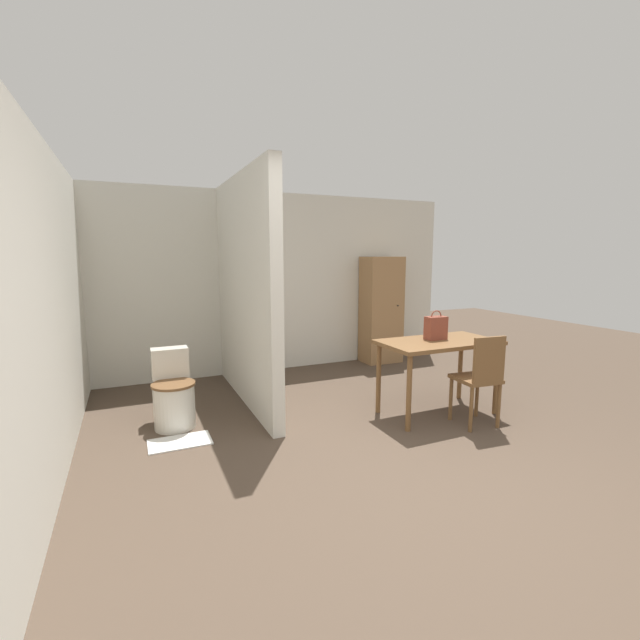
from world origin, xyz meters
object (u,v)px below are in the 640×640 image
at_px(wooden_chair, 480,377).
at_px(toilet, 173,395).
at_px(dining_table, 439,349).
at_px(wooden_cabinet, 381,310).
at_px(handbag, 436,328).

relative_size(wooden_chair, toilet, 1.24).
distance_m(dining_table, wooden_cabinet, 2.23).
xyz_separation_m(dining_table, wooden_chair, (0.14, -0.45, -0.19)).
distance_m(toilet, wooden_cabinet, 3.50).
bearing_deg(wooden_chair, wooden_cabinet, 84.54).
height_order(toilet, wooden_cabinet, wooden_cabinet).
relative_size(wooden_chair, wooden_cabinet, 0.56).
bearing_deg(toilet, wooden_cabinet, 22.96).
xyz_separation_m(wooden_chair, handbag, (-0.14, 0.51, 0.40)).
distance_m(dining_table, wooden_chair, 0.50).
xyz_separation_m(toilet, handbag, (2.55, -0.72, 0.60)).
bearing_deg(wooden_cabinet, wooden_chair, -101.06).
relative_size(dining_table, toilet, 1.67).
bearing_deg(handbag, toilet, 164.27).
bearing_deg(wooden_chair, handbag, 110.58).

